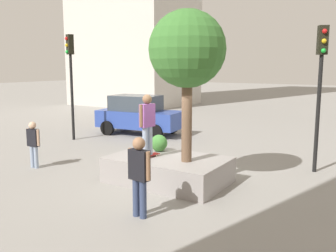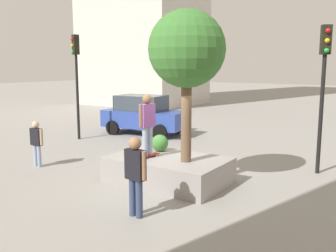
# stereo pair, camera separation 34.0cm
# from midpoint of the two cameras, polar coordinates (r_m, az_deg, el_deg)

# --- Properties ---
(ground_plane) EXTENTS (120.00, 120.00, 0.00)m
(ground_plane) POSITION_cam_midpoint_polar(r_m,az_deg,el_deg) (10.85, -1.52, -8.38)
(ground_plane) COLOR gray
(planter_ledge) EXTENTS (3.27, 2.10, 0.72)m
(planter_ledge) POSITION_cam_midpoint_polar(r_m,az_deg,el_deg) (10.66, -0.92, -6.69)
(planter_ledge) COLOR gray
(planter_ledge) RESTS_ON ground
(plaza_tree) EXTENTS (2.03, 2.03, 4.01)m
(plaza_tree) POSITION_cam_midpoint_polar(r_m,az_deg,el_deg) (9.84, 1.96, 11.49)
(plaza_tree) COLOR brown
(plaza_tree) RESTS_ON planter_ledge
(boxwood_shrub) EXTENTS (0.51, 0.51, 0.51)m
(boxwood_shrub) POSITION_cam_midpoint_polar(r_m,az_deg,el_deg) (11.26, -2.26, -2.63)
(boxwood_shrub) COLOR #3D7A33
(boxwood_shrub) RESTS_ON planter_ledge
(skateboard) EXTENTS (0.37, 0.83, 0.07)m
(skateboard) POSITION_cam_midpoint_polar(r_m,az_deg,el_deg) (10.54, -4.06, -4.56)
(skateboard) COLOR #A51E1E
(skateboard) RESTS_ON planter_ledge
(skateboarder) EXTENTS (0.27, 0.58, 1.71)m
(skateboarder) POSITION_cam_midpoint_polar(r_m,az_deg,el_deg) (10.35, -4.13, 0.85)
(skateboarder) COLOR #8C9EB7
(skateboarder) RESTS_ON skateboard
(sedan_parked) EXTENTS (4.21, 2.26, 1.88)m
(sedan_parked) POSITION_cam_midpoint_polar(r_m,az_deg,el_deg) (17.99, -5.06, 1.75)
(sedan_parked) COLOR #2D479E
(sedan_parked) RESTS_ON ground
(traffic_light_corner) EXTENTS (0.36, 0.37, 4.45)m
(traffic_light_corner) POSITION_cam_midpoint_polar(r_m,az_deg,el_deg) (12.11, 21.56, 7.45)
(traffic_light_corner) COLOR black
(traffic_light_corner) RESTS_ON ground
(traffic_light_median) EXTENTS (0.34, 0.37, 4.61)m
(traffic_light_median) POSITION_cam_midpoint_polar(r_m,az_deg,el_deg) (17.01, -15.22, 8.42)
(traffic_light_median) COLOR black
(traffic_light_median) RESTS_ON ground
(passerby_with_bag) EXTENTS (0.60, 0.28, 1.78)m
(passerby_with_bag) POSITION_cam_midpoint_polar(r_m,az_deg,el_deg) (8.10, -5.63, -6.95)
(passerby_with_bag) COLOR navy
(passerby_with_bag) RESTS_ON ground
(bystander_watching) EXTENTS (0.51, 0.23, 1.52)m
(bystander_watching) POSITION_cam_midpoint_polar(r_m,az_deg,el_deg) (12.78, -20.63, -2.22)
(bystander_watching) COLOR #8C9EB7
(bystander_watching) RESTS_ON ground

